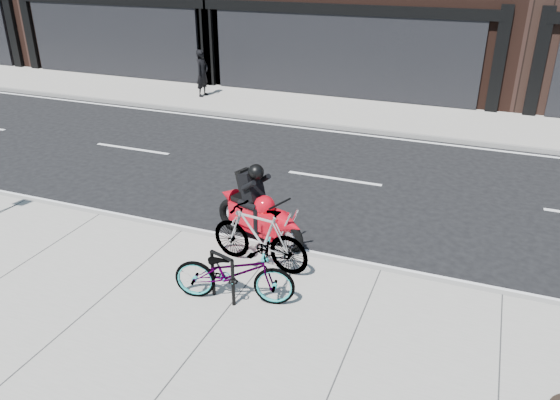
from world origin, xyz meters
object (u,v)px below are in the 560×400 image
at_px(pedestrian, 202,73).
at_px(bike_rack, 223,273).
at_px(bicycle_front, 234,272).
at_px(motorcycle, 262,213).
at_px(bicycle_rear, 259,237).

bearing_deg(pedestrian, bike_rack, -145.73).
bearing_deg(bicycle_front, motorcycle, -1.57).
bearing_deg(motorcycle, bicycle_rear, -51.02).
bearing_deg(bicycle_front, bike_rack, 99.83).
height_order(bicycle_rear, pedestrian, pedestrian).
relative_size(bike_rack, bicycle_front, 0.43).
relative_size(motorcycle, pedestrian, 1.22).
bearing_deg(pedestrian, bicycle_rear, -142.51).
bearing_deg(bike_rack, motorcycle, 96.26).
bearing_deg(bike_rack, bicycle_rear, 84.11).
bearing_deg(bike_rack, bicycle_front, 22.37).
xyz_separation_m(bike_rack, bicycle_front, (0.17, 0.07, 0.02)).
bearing_deg(bicycle_rear, motorcycle, -152.10).
distance_m(bicycle_front, pedestrian, 13.27).
distance_m(bike_rack, bicycle_rear, 1.18).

